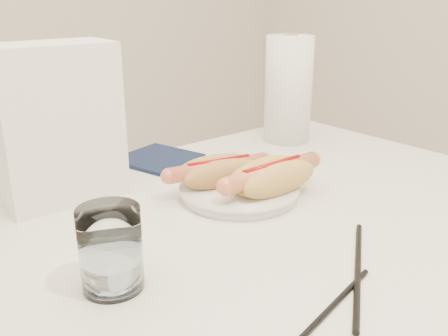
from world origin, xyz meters
TOP-DOWN VIEW (x-y plane):
  - table at (0.00, 0.00)m, footprint 1.20×0.80m
  - plate at (0.10, 0.09)m, footprint 0.26×0.26m
  - hotdog_left at (0.09, 0.13)m, footprint 0.19×0.10m
  - hotdog_right at (0.14, 0.05)m, footprint 0.20×0.08m
  - water_glass at (-0.19, -0.02)m, footprint 0.07×0.07m
  - chopstick_near at (-0.04, -0.22)m, footprint 0.21×0.05m
  - chopstick_far at (0.06, -0.19)m, footprint 0.21×0.15m
  - napkin_box at (-0.13, 0.28)m, footprint 0.20×0.11m
  - navy_napkin at (0.10, 0.35)m, footprint 0.18×0.18m
  - paper_towel_roll at (0.42, 0.28)m, footprint 0.13×0.13m

SIDE VIEW (x-z plane):
  - table at x=0.00m, z-range 0.32..1.07m
  - chopstick_near at x=-0.04m, z-range 0.75..0.76m
  - navy_napkin at x=0.10m, z-range 0.75..0.76m
  - chopstick_far at x=0.06m, z-range 0.75..0.76m
  - plate at x=0.10m, z-range 0.75..0.77m
  - hotdog_left at x=0.09m, z-range 0.76..0.82m
  - hotdog_right at x=0.14m, z-range 0.76..0.82m
  - water_glass at x=-0.19m, z-range 0.75..0.85m
  - paper_towel_roll at x=0.42m, z-range 0.75..0.99m
  - napkin_box at x=-0.13m, z-range 0.75..1.01m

